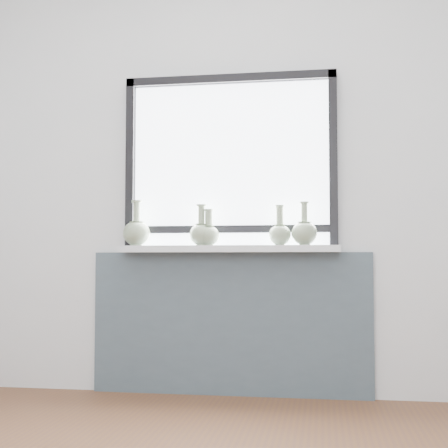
# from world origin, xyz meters

# --- Properties ---
(back_wall) EXTENTS (3.60, 0.02, 2.60)m
(back_wall) POSITION_xyz_m (0.00, 1.81, 1.30)
(back_wall) COLOR silver
(back_wall) RESTS_ON ground
(apron_panel) EXTENTS (1.70, 0.03, 0.86)m
(apron_panel) POSITION_xyz_m (0.00, 1.78, 0.43)
(apron_panel) COLOR #455460
(apron_panel) RESTS_ON ground
(windowsill) EXTENTS (1.32, 0.18, 0.04)m
(windowsill) POSITION_xyz_m (0.00, 1.71, 0.88)
(windowsill) COLOR silver
(windowsill) RESTS_ON apron_panel
(window) EXTENTS (1.30, 0.06, 1.05)m
(window) POSITION_xyz_m (0.00, 1.77, 1.44)
(window) COLOR black
(window) RESTS_ON windowsill
(vase_a) EXTENTS (0.16, 0.16, 0.28)m
(vase_a) POSITION_xyz_m (-0.56, 1.68, 0.99)
(vase_a) COLOR #92A885
(vase_a) RESTS_ON windowsill
(vase_b) EXTENTS (0.14, 0.14, 0.25)m
(vase_b) POSITION_xyz_m (-0.16, 1.69, 0.98)
(vase_b) COLOR #92A885
(vase_b) RESTS_ON windowsill
(vase_c) EXTENTS (0.13, 0.13, 0.22)m
(vase_c) POSITION_xyz_m (-0.11, 1.69, 0.97)
(vase_c) COLOR #92A885
(vase_c) RESTS_ON windowsill
(vase_d) EXTENTS (0.13, 0.13, 0.24)m
(vase_d) POSITION_xyz_m (0.31, 1.70, 0.98)
(vase_d) COLOR #92A885
(vase_d) RESTS_ON windowsill
(vase_e) EXTENTS (0.15, 0.15, 0.25)m
(vase_e) POSITION_xyz_m (0.45, 1.69, 0.98)
(vase_e) COLOR #92A885
(vase_e) RESTS_ON windowsill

